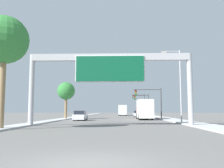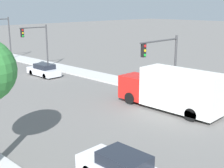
% 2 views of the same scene
% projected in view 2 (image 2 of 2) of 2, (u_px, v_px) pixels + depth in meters
% --- Properties ---
extents(sidewalk_right, '(3.00, 120.00, 0.15)m').
position_uv_depth(sidewalk_right, '(46.00, 64.00, 44.13)').
color(sidewalk_right, '#BDBDBD').
rests_on(sidewalk_right, ground).
extents(car_mid_right, '(1.81, 4.59, 1.48)m').
position_uv_depth(car_mid_right, '(44.00, 70.00, 37.00)').
color(car_mid_right, silver).
rests_on(car_mid_right, ground).
extents(truck_box_primary, '(2.37, 8.82, 3.37)m').
position_uv_depth(truck_box_primary, '(172.00, 90.00, 24.59)').
color(truck_box_primary, red).
rests_on(truck_box_primary, ground).
extents(traffic_light_near_intersection, '(5.08, 0.32, 5.65)m').
position_uv_depth(traffic_light_near_intersection, '(164.00, 57.00, 26.40)').
color(traffic_light_near_intersection, '#3D3D3F').
rests_on(traffic_light_near_intersection, ground).
extents(traffic_light_mid_block, '(3.92, 0.32, 5.76)m').
position_uv_depth(traffic_light_mid_block, '(38.00, 40.00, 40.27)').
color(traffic_light_mid_block, '#3D3D3F').
rests_on(traffic_light_mid_block, ground).
extents(traffic_light_far_intersection, '(3.91, 0.32, 6.50)m').
position_uv_depth(traffic_light_far_intersection, '(2.00, 32.00, 47.00)').
color(traffic_light_far_intersection, '#3D3D3F').
rests_on(traffic_light_far_intersection, ground).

